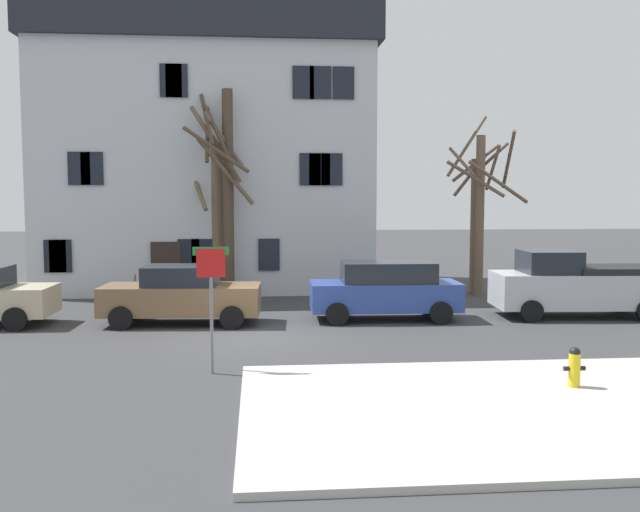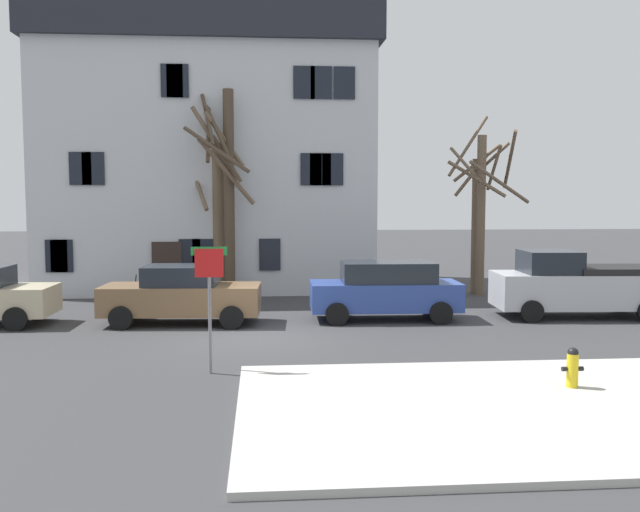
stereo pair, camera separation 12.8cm
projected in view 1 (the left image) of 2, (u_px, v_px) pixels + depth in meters
name	position (u px, v px, depth m)	size (l,w,h in m)	color
ground_plane	(255.00, 338.00, 18.65)	(120.00, 120.00, 0.00)	#38383A
sidewalk_slab	(519.00, 408.00, 12.25)	(9.79, 6.48, 0.12)	#B7B5AD
building_main	(210.00, 142.00, 29.37)	(13.48, 7.96, 11.98)	silver
tree_bare_near	(218.00, 208.00, 25.86)	(2.42, 2.31, 7.02)	brown
tree_bare_mid	(226.00, 186.00, 25.30)	(2.37, 2.34, 7.65)	#4C3D2D
tree_bare_far	(479.00, 207.00, 26.59)	(2.30, 2.27, 6.94)	brown
tree_bare_end	(478.00, 214.00, 27.03)	(3.17, 2.97, 6.24)	brown
car_brown_sedan	(181.00, 295.00, 20.60)	(4.72, 2.22, 1.74)	brown
car_blue_wagon	(386.00, 290.00, 21.32)	(4.58, 2.06, 1.79)	#2D4799
pickup_truck_silver	(576.00, 285.00, 21.85)	(5.29, 2.43, 2.10)	#B7BABF
fire_hydrant	(574.00, 366.00, 13.38)	(0.42, 0.22, 0.77)	gold
street_sign_pole	(211.00, 285.00, 14.71)	(0.76, 0.07, 2.72)	slate
bicycle_leaning	(141.00, 293.00, 24.61)	(1.74, 0.32, 1.03)	black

